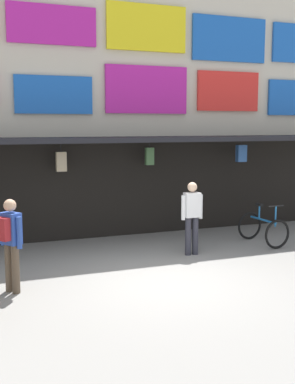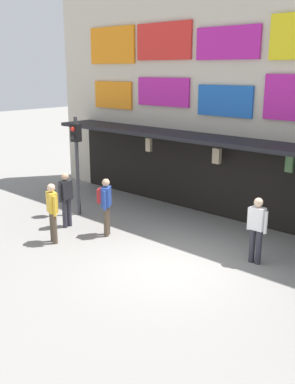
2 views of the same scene
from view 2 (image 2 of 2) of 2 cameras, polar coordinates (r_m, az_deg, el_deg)
name	(u,v)px [view 2 (image 2 of 2)]	position (r m, az deg, el deg)	size (l,w,h in m)	color
ground_plane	(172,266)	(10.88, 3.23, -9.55)	(80.00, 80.00, 0.00)	gray
shopfront	(272,93)	(13.73, 15.90, 12.31)	(18.00, 2.60, 8.00)	beige
traffic_light_near	(76,150)	(14.20, -9.22, 5.37)	(0.32, 0.35, 3.20)	#38383D
pedestrian_in_green	(106,203)	(12.49, -5.47, -1.37)	(0.47, 0.48, 1.68)	brown
pedestrian_in_blue	(257,227)	(10.98, 14.02, -4.41)	(0.53, 0.22, 1.68)	#2D2D38
pedestrian_in_red	(66,197)	(13.35, -10.54, -0.61)	(0.24, 0.53, 1.68)	#2D2D38
pedestrian_in_yellow	(52,210)	(12.20, -12.26, -2.27)	(0.51, 0.32, 1.68)	brown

